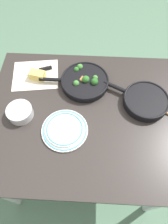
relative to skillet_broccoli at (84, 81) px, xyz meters
The scene contains 10 objects.
ground_plane 0.81m from the skillet_broccoli, 92.31° to the left, with size 14.00×14.00×0.00m, color #51755B.
dining_table_red 0.25m from the skillet_broccoli, 92.31° to the left, with size 1.13×0.93×0.76m.
skillet_broccoli is the anchor object (origin of this frame).
skillet_eggs 0.38m from the skillet_broccoli, 160.45° to the left, with size 0.38×0.26×0.05m.
wooden_spoon 0.52m from the skillet_broccoli, 158.01° to the left, with size 0.33×0.15×0.02m.
parchment_sheet 0.33m from the skillet_broccoli, ahead, with size 0.32×0.28×0.00m.
grater_knife 0.32m from the skillet_broccoli, 15.86° to the right, with size 0.24×0.11×0.02m.
cheese_block 0.30m from the skillet_broccoli, ahead, with size 0.10×0.07×0.05m.
dinner_plate_stack 0.34m from the skillet_broccoli, 74.72° to the left, with size 0.25×0.25×0.03m.
prep_bowl_steel 0.43m from the skillet_broccoli, 34.94° to the left, with size 0.14×0.14×0.06m.
Camera 1 is at (-0.03, 0.57, 1.75)m, focal length 32.00 mm.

